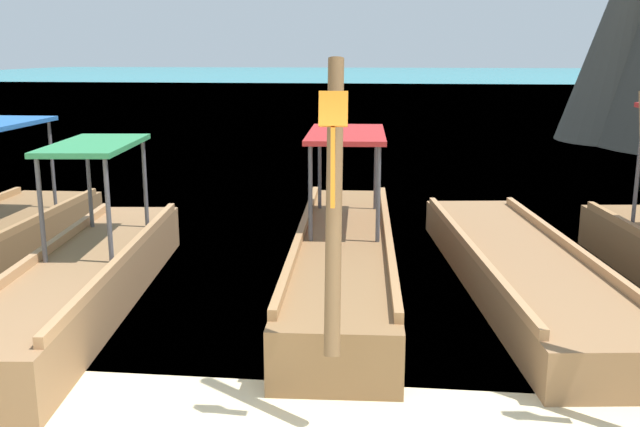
# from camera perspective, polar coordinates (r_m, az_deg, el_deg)

# --- Properties ---
(sea_water) EXTENTS (120.00, 120.00, 0.00)m
(sea_water) POSITION_cam_1_polar(r_m,az_deg,el_deg) (65.54, 5.66, 10.48)
(sea_water) COLOR teal
(sea_water) RESTS_ON ground
(longtail_boat_pink_ribbon) EXTENTS (1.54, 5.77, 2.45)m
(longtail_boat_pink_ribbon) POSITION_cam_1_polar(r_m,az_deg,el_deg) (8.10, -18.49, -4.96)
(longtail_boat_pink_ribbon) COLOR olive
(longtail_boat_pink_ribbon) RESTS_ON ground
(longtail_boat_orange_ribbon) EXTENTS (1.41, 6.40, 2.71)m
(longtail_boat_orange_ribbon) POSITION_cam_1_polar(r_m,az_deg,el_deg) (8.50, 1.95, -3.43)
(longtail_boat_orange_ribbon) COLOR brown
(longtail_boat_orange_ribbon) RESTS_ON ground
(longtail_boat_turquoise_ribbon) EXTENTS (1.98, 6.21, 2.48)m
(longtail_boat_turquoise_ribbon) POSITION_cam_1_polar(r_m,az_deg,el_deg) (8.64, 15.88, -4.33)
(longtail_boat_turquoise_ribbon) COLOR olive
(longtail_boat_turquoise_ribbon) RESTS_ON ground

